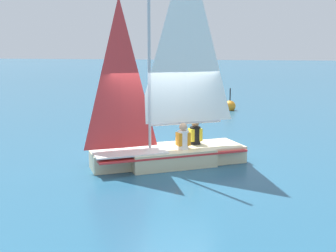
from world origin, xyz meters
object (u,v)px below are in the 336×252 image
object	(u,v)px
sailor_helm	(183,143)
buoy_marker	(230,106)
sailor_crew	(195,138)
sailboat_main	(169,133)

from	to	relation	value
sailor_helm	buoy_marker	world-z (taller)	sailor_helm
sailor_helm	buoy_marker	bearing A→B (deg)	-124.50
sailor_crew	sailor_helm	bearing A→B (deg)	38.19
sailor_helm	sailor_crew	xyz separation A→B (m)	(-0.19, -0.65, 0.00)
sailboat_main	sailor_helm	xyz separation A→B (m)	(-0.41, 0.03, -0.24)
sailor_helm	sailor_crew	world-z (taller)	same
buoy_marker	sailboat_main	bearing A→B (deg)	88.55
sailor_crew	buoy_marker	size ratio (longest dim) A/B	0.94
sailor_helm	sailor_crew	distance (m)	0.68
sailboat_main	buoy_marker	size ratio (longest dim) A/B	4.87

